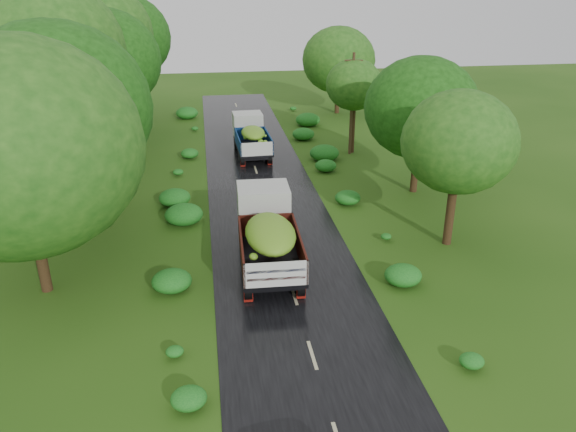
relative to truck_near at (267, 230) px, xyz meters
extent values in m
plane|color=#214A0F|center=(0.73, -6.88, -1.67)|extent=(120.00, 120.00, 0.00)
cube|color=black|center=(0.73, -1.88, -1.66)|extent=(6.50, 80.00, 0.02)
cube|color=#BFB78C|center=(0.73, -6.88, -1.65)|extent=(0.12, 1.60, 0.00)
cube|color=#BFB78C|center=(0.73, -2.88, -1.65)|extent=(0.12, 1.60, 0.00)
cube|color=#BFB78C|center=(0.73, 1.12, -1.65)|extent=(0.12, 1.60, 0.00)
cube|color=#BFB78C|center=(0.73, 5.12, -1.65)|extent=(0.12, 1.60, 0.00)
cube|color=#BFB78C|center=(0.73, 9.12, -1.65)|extent=(0.12, 1.60, 0.00)
cube|color=#BFB78C|center=(0.73, 13.12, -1.65)|extent=(0.12, 1.60, 0.00)
cube|color=#BFB78C|center=(0.73, 17.12, -1.65)|extent=(0.12, 1.60, 0.00)
cube|color=#BFB78C|center=(0.73, 21.12, -1.65)|extent=(0.12, 1.60, 0.00)
cube|color=#BFB78C|center=(0.73, 25.12, -1.65)|extent=(0.12, 1.60, 0.00)
cube|color=#BFB78C|center=(0.73, 29.12, -1.65)|extent=(0.12, 1.60, 0.00)
cube|color=#BFB78C|center=(0.73, 33.12, -1.65)|extent=(0.12, 1.60, 0.00)
cube|color=black|center=(-0.01, -0.35, -0.96)|extent=(2.08, 6.23, 0.31)
cylinder|color=black|center=(-1.01, 1.93, -1.12)|extent=(0.34, 1.11, 1.10)
cylinder|color=black|center=(1.12, 1.86, -1.12)|extent=(0.34, 1.11, 1.10)
cylinder|color=black|center=(-1.12, -1.72, -1.12)|extent=(0.34, 1.11, 1.10)
cylinder|color=black|center=(1.01, -1.78, -1.12)|extent=(0.34, 1.11, 1.10)
cylinder|color=black|center=(-1.15, -2.84, -1.12)|extent=(0.34, 1.11, 1.10)
cylinder|color=black|center=(0.98, -2.91, -1.12)|extent=(0.34, 1.11, 1.10)
cube|color=maroon|center=(-1.16, -3.22, -1.36)|extent=(0.37, 0.06, 0.49)
cube|color=maroon|center=(0.97, -3.28, -1.36)|extent=(0.37, 0.06, 0.49)
cube|color=silver|center=(0.06, 2.12, 0.24)|extent=(2.48, 2.16, 2.08)
cube|color=black|center=(-0.05, -1.50, -0.71)|extent=(2.66, 4.79, 0.18)
cube|color=#49130D|center=(-1.26, -1.46, -0.11)|extent=(0.23, 4.72, 1.04)
cube|color=#49130D|center=(1.17, -1.54, -0.11)|extent=(0.23, 4.72, 1.04)
cube|color=#49130D|center=(0.02, 0.81, -0.11)|extent=(2.52, 0.16, 1.04)
cube|color=silver|center=(-0.11, -3.81, -0.11)|extent=(2.52, 0.16, 1.04)
ellipsoid|color=#4E8718|center=(-0.05, -1.50, 0.55)|extent=(2.24, 4.02, 1.10)
cube|color=black|center=(0.78, 16.36, -1.04)|extent=(1.85, 5.49, 0.27)
cylinder|color=black|center=(-0.23, 18.30, -1.19)|extent=(0.30, 0.97, 0.96)
cylinder|color=black|center=(1.64, 18.37, -1.19)|extent=(0.30, 0.97, 0.96)
cylinder|color=black|center=(-0.12, 15.09, -1.19)|extent=(0.30, 0.97, 0.96)
cylinder|color=black|center=(1.75, 15.16, -1.19)|extent=(0.30, 0.97, 0.96)
cylinder|color=black|center=(-0.08, 14.11, -1.19)|extent=(0.30, 0.97, 0.96)
cylinder|color=black|center=(1.79, 14.17, -1.19)|extent=(0.30, 0.97, 0.96)
cube|color=maroon|center=(-0.07, 13.78, -1.40)|extent=(0.33, 0.05, 0.43)
cube|color=maroon|center=(1.80, 13.84, -1.40)|extent=(0.33, 0.05, 0.43)
cube|color=silver|center=(0.70, 18.53, 0.01)|extent=(2.19, 1.90, 1.83)
cube|color=black|center=(0.81, 15.35, -0.83)|extent=(2.36, 4.22, 0.15)
cube|color=navy|center=(-0.26, 15.31, -0.29)|extent=(0.22, 4.15, 0.92)
cube|color=navy|center=(1.88, 15.38, -0.29)|extent=(0.22, 4.15, 0.92)
cube|color=navy|center=(0.74, 17.38, -0.29)|extent=(2.22, 0.15, 0.92)
cube|color=silver|center=(0.88, 13.31, -0.29)|extent=(2.22, 0.15, 0.92)
ellipsoid|color=#4E8718|center=(0.81, 15.35, 0.28)|extent=(1.98, 3.55, 0.96)
cylinder|color=#382616|center=(7.86, 15.70, 1.92)|extent=(0.23, 0.23, 7.17)
cube|color=#382616|center=(7.86, 15.70, 4.96)|extent=(1.25, 0.33, 0.09)
cylinder|color=black|center=(-9.39, -0.94, 1.84)|extent=(0.45, 0.45, 7.02)
ellipsoid|color=#13410C|center=(-9.39, -0.94, 4.50)|extent=(4.32, 4.32, 3.88)
cylinder|color=black|center=(-9.33, 4.91, 1.93)|extent=(0.45, 0.45, 7.20)
ellipsoid|color=#13410C|center=(-9.33, 4.91, 4.67)|extent=(4.24, 4.24, 3.81)
cylinder|color=black|center=(-8.64, 8.27, 1.57)|extent=(0.44, 0.44, 6.49)
ellipsoid|color=#13410C|center=(-8.64, 8.27, 4.04)|extent=(3.36, 3.36, 3.03)
cylinder|color=black|center=(-11.46, 14.18, 2.83)|extent=(0.50, 0.50, 9.00)
ellipsoid|color=#13410C|center=(-11.46, 14.18, 6.25)|extent=(4.26, 4.26, 3.84)
cylinder|color=black|center=(-9.13, 19.24, 2.04)|extent=(0.46, 0.46, 7.41)
ellipsoid|color=#13410C|center=(-9.13, 19.24, 4.85)|extent=(3.97, 3.97, 3.57)
cylinder|color=black|center=(-10.40, 24.02, 2.77)|extent=(0.49, 0.49, 8.87)
ellipsoid|color=#13410C|center=(-10.40, 24.02, 6.14)|extent=(4.22, 4.22, 3.80)
cylinder|color=black|center=(-9.00, 29.31, 2.30)|extent=(0.47, 0.47, 7.93)
ellipsoid|color=#13410C|center=(-9.00, 29.31, 5.31)|extent=(4.06, 4.06, 3.65)
cylinder|color=black|center=(8.89, 0.72, 1.24)|extent=(0.42, 0.42, 5.82)
ellipsoid|color=#1C5214|center=(8.89, 0.72, 3.46)|extent=(3.25, 3.25, 2.92)
cylinder|color=black|center=(9.77, 7.75, 1.22)|extent=(0.42, 0.42, 5.77)
ellipsoid|color=#1C5214|center=(9.77, 7.75, 3.41)|extent=(3.60, 3.60, 3.24)
cylinder|color=black|center=(8.06, 16.09, 1.13)|extent=(0.41, 0.41, 5.59)
ellipsoid|color=#1C5214|center=(8.06, 16.09, 3.25)|extent=(2.82, 2.82, 2.54)
cylinder|color=black|center=(9.87, 28.36, 1.08)|extent=(0.41, 0.41, 5.50)
ellipsoid|color=#1C5214|center=(9.87, 28.36, 3.17)|extent=(3.64, 3.64, 3.28)
camera|label=1|loc=(-2.49, -22.45, 10.57)|focal=35.00mm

